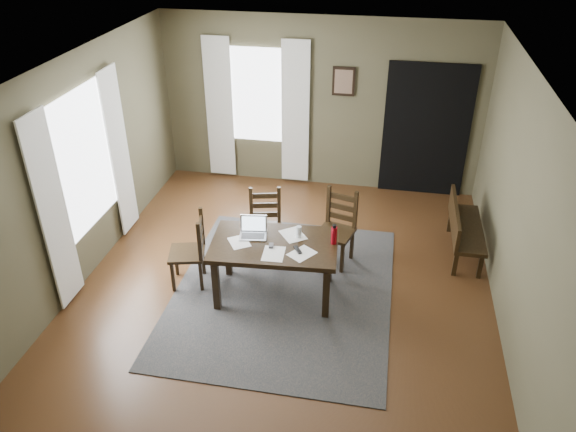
% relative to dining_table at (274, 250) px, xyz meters
% --- Properties ---
extents(ground, '(5.00, 6.00, 0.01)m').
position_rel_dining_table_xyz_m(ground, '(0.09, 0.07, -0.65)').
color(ground, '#492C16').
extents(room_shell, '(5.02, 6.02, 2.71)m').
position_rel_dining_table_xyz_m(room_shell, '(0.09, 0.07, 1.15)').
color(room_shell, '#4F4B33').
rests_on(room_shell, ground).
extents(rug, '(2.60, 3.20, 0.01)m').
position_rel_dining_table_xyz_m(rug, '(0.09, 0.07, -0.64)').
color(rug, '#373737').
rests_on(rug, ground).
extents(dining_table, '(1.52, 0.98, 0.73)m').
position_rel_dining_table_xyz_m(dining_table, '(0.00, 0.00, 0.00)').
color(dining_table, black).
rests_on(dining_table, rug).
extents(chair_end, '(0.51, 0.50, 0.96)m').
position_rel_dining_table_xyz_m(chair_end, '(-1.04, 0.04, -0.18)').
color(chair_end, black).
rests_on(chair_end, rug).
extents(chair_back_left, '(0.51, 0.51, 0.96)m').
position_rel_dining_table_xyz_m(chair_back_left, '(-0.28, 0.76, -0.17)').
color(chair_back_left, black).
rests_on(chair_back_left, rug).
extents(chair_back_right, '(0.53, 0.53, 0.99)m').
position_rel_dining_table_xyz_m(chair_back_right, '(0.64, 0.86, -0.16)').
color(chair_back_right, black).
rests_on(chair_back_right, rug).
extents(bench, '(0.40, 1.26, 0.71)m').
position_rel_dining_table_xyz_m(bench, '(2.25, 1.35, -0.23)').
color(bench, black).
rests_on(bench, ground).
extents(laptop, '(0.35, 0.29, 0.22)m').
position_rel_dining_table_xyz_m(laptop, '(-0.28, 0.14, 0.15)').
color(laptop, '#B7B7BC').
rests_on(laptop, dining_table).
extents(computer_mouse, '(0.06, 0.09, 0.03)m').
position_rel_dining_table_xyz_m(computer_mouse, '(-0.02, -0.08, 0.10)').
color(computer_mouse, '#3F3F42').
rests_on(computer_mouse, dining_table).
extents(tv_remote, '(0.12, 0.16, 0.02)m').
position_rel_dining_table_xyz_m(tv_remote, '(0.29, -0.10, 0.10)').
color(tv_remote, black).
rests_on(tv_remote, dining_table).
extents(drinking_glass, '(0.07, 0.07, 0.14)m').
position_rel_dining_table_xyz_m(drinking_glass, '(0.26, 0.18, 0.16)').
color(drinking_glass, silver).
rests_on(drinking_glass, dining_table).
extents(water_bottle, '(0.09, 0.09, 0.25)m').
position_rel_dining_table_xyz_m(water_bottle, '(0.67, 0.12, 0.20)').
color(water_bottle, '#B30D1D').
rests_on(water_bottle, dining_table).
extents(paper_a, '(0.33, 0.35, 0.00)m').
position_rel_dining_table_xyz_m(paper_a, '(-0.40, -0.05, 0.09)').
color(paper_a, white).
rests_on(paper_a, dining_table).
extents(paper_b, '(0.35, 0.36, 0.00)m').
position_rel_dining_table_xyz_m(paper_b, '(0.35, -0.15, 0.09)').
color(paper_b, white).
rests_on(paper_b, dining_table).
extents(paper_c, '(0.38, 0.39, 0.00)m').
position_rel_dining_table_xyz_m(paper_c, '(0.18, 0.21, 0.09)').
color(paper_c, white).
rests_on(paper_c, dining_table).
extents(paper_e, '(0.25, 0.32, 0.00)m').
position_rel_dining_table_xyz_m(paper_e, '(0.04, -0.22, 0.09)').
color(paper_e, white).
rests_on(paper_e, dining_table).
extents(window_left, '(0.01, 1.30, 1.70)m').
position_rel_dining_table_xyz_m(window_left, '(-2.38, 0.27, 0.80)').
color(window_left, white).
rests_on(window_left, ground).
extents(window_back, '(1.00, 0.01, 1.50)m').
position_rel_dining_table_xyz_m(window_back, '(-0.91, 3.04, 0.80)').
color(window_back, white).
rests_on(window_back, ground).
extents(curtain_left_near, '(0.03, 0.48, 2.30)m').
position_rel_dining_table_xyz_m(curtain_left_near, '(-2.35, -0.55, 0.55)').
color(curtain_left_near, silver).
rests_on(curtain_left_near, ground).
extents(curtain_left_far, '(0.03, 0.48, 2.30)m').
position_rel_dining_table_xyz_m(curtain_left_far, '(-2.35, 1.09, 0.55)').
color(curtain_left_far, silver).
rests_on(curtain_left_far, ground).
extents(curtain_back_left, '(0.44, 0.03, 2.30)m').
position_rel_dining_table_xyz_m(curtain_back_left, '(-1.53, 3.01, 0.55)').
color(curtain_back_left, silver).
rests_on(curtain_back_left, ground).
extents(curtain_back_right, '(0.44, 0.03, 2.30)m').
position_rel_dining_table_xyz_m(curtain_back_right, '(-0.29, 3.01, 0.55)').
color(curtain_back_right, silver).
rests_on(curtain_back_right, ground).
extents(framed_picture, '(0.34, 0.03, 0.44)m').
position_rel_dining_table_xyz_m(framed_picture, '(0.44, 3.04, 1.10)').
color(framed_picture, black).
rests_on(framed_picture, ground).
extents(doorway_back, '(1.30, 0.03, 2.10)m').
position_rel_dining_table_xyz_m(doorway_back, '(1.74, 3.04, 0.40)').
color(doorway_back, black).
rests_on(doorway_back, ground).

